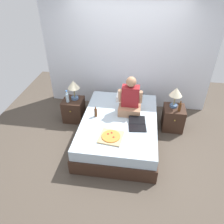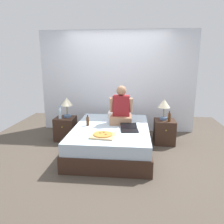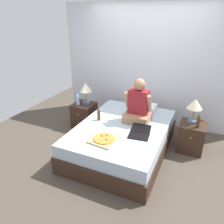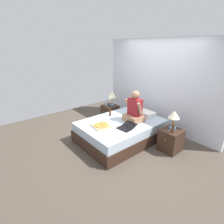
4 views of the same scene
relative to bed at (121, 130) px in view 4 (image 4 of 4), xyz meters
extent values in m
plane|color=#4C4238|center=(0.00, 0.00, -0.25)|extent=(5.86, 5.86, 0.00)
cube|color=silver|center=(0.00, 1.41, 1.00)|extent=(3.86, 0.12, 2.50)
cube|color=#382319|center=(0.00, 0.00, -0.10)|extent=(1.50, 2.09, 0.29)
cube|color=silver|center=(0.00, 0.00, 0.15)|extent=(1.45, 2.03, 0.22)
cube|color=#382319|center=(-1.11, 0.53, 0.01)|extent=(0.44, 0.44, 0.52)
sphere|color=gold|center=(-1.11, 0.30, 0.12)|extent=(0.03, 0.03, 0.03)
cylinder|color=#4C6B93|center=(-1.07, 0.58, 0.30)|extent=(0.16, 0.16, 0.05)
cylinder|color=olive|center=(-1.07, 0.58, 0.43)|extent=(0.02, 0.02, 0.22)
cone|color=beige|center=(-1.07, 0.58, 0.63)|extent=(0.26, 0.26, 0.18)
cylinder|color=silver|center=(-1.19, 0.44, 0.37)|extent=(0.07, 0.07, 0.20)
cylinder|color=silver|center=(-1.19, 0.44, 0.50)|extent=(0.03, 0.03, 0.06)
cylinder|color=blue|center=(-1.19, 0.44, 0.54)|extent=(0.04, 0.04, 0.02)
cube|color=#382319|center=(1.11, 0.53, 0.01)|extent=(0.44, 0.44, 0.52)
sphere|color=gold|center=(1.11, 0.30, 0.12)|extent=(0.03, 0.03, 0.03)
cylinder|color=#4C6B93|center=(1.08, 0.58, 0.30)|extent=(0.16, 0.16, 0.05)
cylinder|color=olive|center=(1.08, 0.58, 0.43)|extent=(0.02, 0.02, 0.22)
cone|color=beige|center=(1.08, 0.58, 0.63)|extent=(0.26, 0.26, 0.18)
cylinder|color=#512D14|center=(1.18, 0.43, 0.36)|extent=(0.06, 0.06, 0.18)
cylinder|color=#512D14|center=(1.18, 0.43, 0.48)|extent=(0.03, 0.03, 0.05)
cube|color=white|center=(0.11, 0.77, 0.32)|extent=(0.52, 0.34, 0.12)
cube|color=#A37556|center=(0.18, 0.26, 0.34)|extent=(0.44, 0.40, 0.16)
cube|color=maroon|center=(0.18, 0.29, 0.63)|extent=(0.34, 0.20, 0.42)
sphere|color=#A37556|center=(0.18, 0.29, 0.94)|extent=(0.20, 0.20, 0.20)
cylinder|color=#A37556|center=(-0.02, 0.24, 0.65)|extent=(0.07, 0.18, 0.32)
cylinder|color=#A37556|center=(0.38, 0.24, 0.65)|extent=(0.07, 0.18, 0.32)
cube|color=black|center=(0.37, -0.24, 0.27)|extent=(0.34, 0.26, 0.02)
cube|color=black|center=(0.34, -0.04, 0.30)|extent=(0.33, 0.23, 0.06)
cube|color=tan|center=(-0.08, -0.56, 0.27)|extent=(0.44, 0.44, 0.02)
cylinder|color=#CC7F33|center=(-0.08, -0.56, 0.29)|extent=(0.33, 0.33, 0.02)
cylinder|color=maroon|center=(-0.14, -0.52, 0.30)|extent=(0.04, 0.04, 0.00)
cylinder|color=maroon|center=(-0.03, -0.59, 0.30)|extent=(0.04, 0.04, 0.00)
cylinder|color=maroon|center=(-0.08, -0.48, 0.30)|extent=(0.04, 0.04, 0.00)
cylinder|color=#4C2811|center=(-0.48, 0.02, 0.34)|extent=(0.06, 0.06, 0.17)
cylinder|color=#4C2811|center=(-0.48, 0.02, 0.45)|extent=(0.03, 0.03, 0.05)
camera|label=1|loc=(0.35, -3.41, 2.83)|focal=35.00mm
camera|label=2|loc=(0.43, -4.10, 1.54)|focal=35.00mm
camera|label=3|loc=(1.21, -3.12, 2.05)|focal=35.00mm
camera|label=4|loc=(2.96, -2.76, 2.06)|focal=28.00mm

